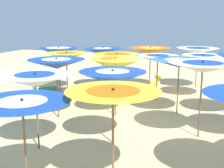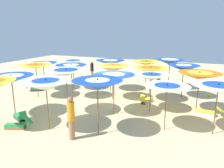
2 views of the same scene
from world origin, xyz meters
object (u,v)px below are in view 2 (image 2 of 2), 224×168
(beach_umbrella_4, at_px, (218,88))
(beach_umbrella_19, at_px, (170,62))
(lounger_3, at_px, (146,100))
(beachgoer_0, at_px, (71,117))
(beach_umbrella_3, at_px, (167,89))
(beach_umbrella_5, at_px, (11,79))
(beach_umbrella_9, at_px, (199,76))
(beach_umbrella_16, at_px, (73,63))
(beach_umbrella_1, at_px, (46,85))
(lounger_2, at_px, (35,88))
(beach_umbrella_17, at_px, (110,62))
(beach_umbrella_2, at_px, (98,85))
(beachgoer_1, at_px, (92,70))
(beach_umbrella_10, at_px, (36,67))
(beach_umbrella_11, at_px, (71,68))
(beach_umbrella_7, at_px, (114,77))
(beach_umbrella_14, at_px, (184,68))
(lounger_5, at_px, (208,112))
(beach_umbrella_13, at_px, (151,70))
(lounger_0, at_px, (20,116))
(lounger_4, at_px, (161,84))
(beach_umbrella_6, at_px, (66,73))
(beach_umbrella_8, at_px, (151,77))
(beach_umbrella_12, at_px, (113,68))
(beach_umbrella_15, at_px, (43,65))
(beach_ball, at_px, (209,95))
(beach_umbrella_18, at_px, (146,63))
(lounger_1, at_px, (17,124))

(beach_umbrella_4, xyz_separation_m, beach_umbrella_19, (-2.93, 6.82, 0.02))
(lounger_3, relative_size, beachgoer_0, 0.63)
(beach_umbrella_3, height_order, beach_umbrella_5, beach_umbrella_5)
(beach_umbrella_9, xyz_separation_m, beach_umbrella_16, (-8.77, 1.41, 0.00))
(beach_umbrella_1, relative_size, beach_umbrella_19, 1.01)
(lounger_2, bearing_deg, beach_umbrella_17, -8.34)
(beach_umbrella_2, distance_m, beachgoer_1, 10.84)
(beach_umbrella_10, height_order, beach_umbrella_11, beach_umbrella_11)
(beachgoer_1, bearing_deg, beach_umbrella_7, -15.52)
(beach_umbrella_16, bearing_deg, beach_umbrella_14, 7.16)
(beach_umbrella_4, distance_m, beach_umbrella_5, 9.78)
(beach_umbrella_3, bearing_deg, beach_umbrella_19, 97.29)
(beach_umbrella_2, height_order, lounger_5, beach_umbrella_2)
(beach_umbrella_5, bearing_deg, beach_umbrella_9, 25.15)
(beach_umbrella_10, bearing_deg, beach_umbrella_16, 67.64)
(beach_umbrella_13, height_order, beachgoer_1, beach_umbrella_13)
(lounger_0, height_order, lounger_4, lounger_0)
(beach_umbrella_6, distance_m, beach_umbrella_14, 7.55)
(lounger_0, relative_size, lounger_2, 1.05)
(lounger_2, height_order, lounger_3, lounger_2)
(beach_umbrella_10, height_order, lounger_2, beach_umbrella_10)
(beach_umbrella_8, distance_m, beach_umbrella_12, 2.94)
(beach_umbrella_15, bearing_deg, beach_umbrella_2, -34.75)
(beach_umbrella_16, height_order, lounger_5, beach_umbrella_16)
(beach_umbrella_5, distance_m, beach_umbrella_8, 7.28)
(beach_umbrella_8, xyz_separation_m, beach_umbrella_9, (2.37, 0.84, 0.09))
(beach_umbrella_3, bearing_deg, lounger_3, 117.11)
(beach_umbrella_3, bearing_deg, beach_umbrella_14, 87.27)
(beach_umbrella_3, bearing_deg, beach_umbrella_7, 164.40)
(beach_umbrella_11, height_order, lounger_5, beach_umbrella_11)
(beach_umbrella_9, bearing_deg, beachgoer_0, -131.62)
(beach_umbrella_13, xyz_separation_m, beach_ball, (3.54, 2.37, -1.85))
(beach_umbrella_19, distance_m, lounger_3, 4.44)
(beach_umbrella_1, bearing_deg, lounger_2, 137.48)
(beach_umbrella_3, distance_m, beach_umbrella_14, 5.18)
(beach_umbrella_19, bearing_deg, beach_umbrella_3, -82.71)
(beach_umbrella_1, distance_m, lounger_0, 2.77)
(lounger_5, height_order, beachgoer_1, beachgoer_1)
(beach_umbrella_13, bearing_deg, beach_umbrella_10, -162.26)
(beach_umbrella_1, xyz_separation_m, beach_umbrella_18, (2.39, 7.99, -0.02))
(lounger_4, xyz_separation_m, lounger_5, (3.36, -5.11, 0.00))
(beach_umbrella_12, relative_size, lounger_0, 1.95)
(beach_umbrella_19, bearing_deg, beach_umbrella_15, -155.11)
(beach_umbrella_3, height_order, lounger_5, beach_umbrella_3)
(beach_umbrella_12, bearing_deg, lounger_0, -121.52)
(beach_umbrella_18, bearing_deg, lounger_2, -156.26)
(beach_umbrella_8, relative_size, lounger_4, 1.87)
(beach_umbrella_4, relative_size, lounger_5, 1.62)
(beach_umbrella_8, distance_m, beach_umbrella_11, 5.31)
(beach_umbrella_17, bearing_deg, lounger_1, -99.84)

